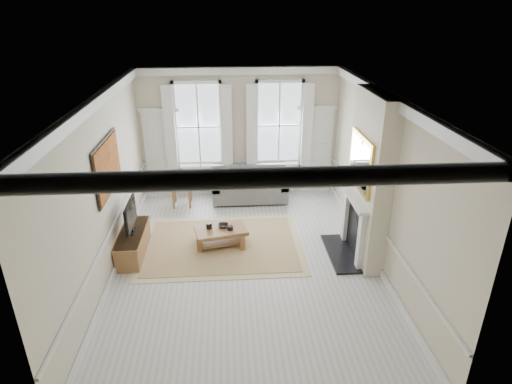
{
  "coord_description": "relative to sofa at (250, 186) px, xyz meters",
  "views": [
    {
      "loc": [
        -0.32,
        -7.35,
        4.86
      ],
      "look_at": [
        0.25,
        0.74,
        1.25
      ],
      "focal_mm": 30.0,
      "sensor_mm": 36.0,
      "label": 1
    }
  ],
  "objects": [
    {
      "name": "ceiling",
      "position": [
        -0.24,
        -3.11,
        3.03
      ],
      "size": [
        7.2,
        7.2,
        0.0
      ],
      "primitive_type": "plane",
      "rotation": [
        3.14,
        0.0,
        0.0
      ],
      "color": "white",
      "rests_on": "back_wall"
    },
    {
      "name": "side_table",
      "position": [
        -1.77,
        -0.26,
        0.13
      ],
      "size": [
        0.53,
        0.53,
        0.61
      ],
      "rotation": [
        0.0,
        0.0,
        0.08
      ],
      "color": "brown",
      "rests_on": "floor"
    },
    {
      "name": "sofa",
      "position": [
        0.0,
        0.0,
        0.0
      ],
      "size": [
        1.96,
        0.95,
        0.89
      ],
      "color": "#5A5A58",
      "rests_on": "floor"
    },
    {
      "name": "window_left",
      "position": [
        -1.29,
        0.44,
        1.53
      ],
      "size": [
        1.26,
        0.2,
        2.2
      ],
      "primitive_type": null,
      "color": "#B2BCC6",
      "rests_on": "back_wall"
    },
    {
      "name": "ceramic_pot_b",
      "position": [
        -0.55,
        -2.42,
        0.08
      ],
      "size": [
        0.13,
        0.13,
        0.09
      ],
      "primitive_type": "cylinder",
      "color": "black",
      "rests_on": "coffee_table"
    },
    {
      "name": "floor",
      "position": [
        -0.24,
        -3.11,
        -0.37
      ],
      "size": [
        7.2,
        7.2,
        0.0
      ],
      "primitive_type": "plane",
      "color": "#B7B5AD",
      "rests_on": "ground"
    },
    {
      "name": "coffee_table",
      "position": [
        -0.75,
        -2.37,
        -0.04
      ],
      "size": [
        1.19,
        0.85,
        0.4
      ],
      "rotation": [
        0.0,
        0.0,
        0.22
      ],
      "color": "brown",
      "rests_on": "rug"
    },
    {
      "name": "tv_stand",
      "position": [
        -2.58,
        -2.59,
        -0.11
      ],
      "size": [
        0.47,
        1.45,
        0.52
      ],
      "primitive_type": "cube",
      "color": "brown",
      "rests_on": "floor"
    },
    {
      "name": "hearth",
      "position": [
        1.76,
        -2.91,
        -0.34
      ],
      "size": [
        0.55,
        1.5,
        0.05
      ],
      "primitive_type": "cube",
      "color": "black",
      "rests_on": "floor"
    },
    {
      "name": "right_wall",
      "position": [
        2.36,
        -3.11,
        1.33
      ],
      "size": [
        0.0,
        7.2,
        7.2
      ],
      "primitive_type": "plane",
      "rotation": [
        1.57,
        0.0,
        -1.57
      ],
      "color": "beige",
      "rests_on": "floor"
    },
    {
      "name": "ceramic_pot_a",
      "position": [
        -1.0,
        -2.32,
        0.1
      ],
      "size": [
        0.13,
        0.13,
        0.13
      ],
      "primitive_type": "cylinder",
      "color": "black",
      "rests_on": "coffee_table"
    },
    {
      "name": "door_left",
      "position": [
        -2.29,
        0.45,
        0.78
      ],
      "size": [
        0.9,
        0.08,
        2.3
      ],
      "primitive_type": "cube",
      "color": "silver",
      "rests_on": "floor"
    },
    {
      "name": "back_wall",
      "position": [
        -0.24,
        0.49,
        1.33
      ],
      "size": [
        5.2,
        0.0,
        5.2
      ],
      "primitive_type": "plane",
      "rotation": [
        1.57,
        0.0,
        0.0
      ],
      "color": "beige",
      "rests_on": "floor"
    },
    {
      "name": "window_right",
      "position": [
        0.81,
        0.44,
        1.53
      ],
      "size": [
        1.26,
        0.2,
        2.2
      ],
      "primitive_type": null,
      "color": "#B2BCC6",
      "rests_on": "back_wall"
    },
    {
      "name": "chimney_breast",
      "position": [
        2.18,
        -2.91,
        1.33
      ],
      "size": [
        0.35,
        1.7,
        3.38
      ],
      "primitive_type": "cube",
      "color": "beige",
      "rests_on": "floor"
    },
    {
      "name": "door_right",
      "position": [
        1.81,
        0.45,
        0.78
      ],
      "size": [
        0.9,
        0.08,
        2.3
      ],
      "primitive_type": "cube",
      "color": "silver",
      "rests_on": "floor"
    },
    {
      "name": "tv",
      "position": [
        -2.56,
        -2.59,
        0.55
      ],
      "size": [
        0.08,
        0.9,
        0.68
      ],
      "color": "black",
      "rests_on": "tv_stand"
    },
    {
      "name": "rug",
      "position": [
        -0.75,
        -2.37,
        -0.36
      ],
      "size": [
        3.5,
        2.6,
        0.02
      ],
      "primitive_type": "cube",
      "color": "#997E4F",
      "rests_on": "floor"
    },
    {
      "name": "left_wall",
      "position": [
        -2.84,
        -3.11,
        1.33
      ],
      "size": [
        0.0,
        7.2,
        7.2
      ],
      "primitive_type": "plane",
      "rotation": [
        1.57,
        0.0,
        1.57
      ],
      "color": "beige",
      "rests_on": "floor"
    },
    {
      "name": "bowl",
      "position": [
        -0.7,
        -2.27,
        0.06
      ],
      "size": [
        0.26,
        0.26,
        0.06
      ],
      "primitive_type": "imported",
      "rotation": [
        0.0,
        0.0,
        -0.14
      ],
      "color": "black",
      "rests_on": "coffee_table"
    },
    {
      "name": "mirror",
      "position": [
        1.97,
        -2.91,
        1.68
      ],
      "size": [
        0.06,
        1.26,
        1.06
      ],
      "primitive_type": "cube",
      "color": "gold",
      "rests_on": "chimney_breast"
    },
    {
      "name": "fireplace",
      "position": [
        1.96,
        -2.91,
        0.36
      ],
      "size": [
        0.21,
        1.45,
        1.33
      ],
      "color": "silver",
      "rests_on": "floor"
    },
    {
      "name": "painting",
      "position": [
        -2.8,
        -2.81,
        1.68
      ],
      "size": [
        0.05,
        1.66,
        1.06
      ],
      "primitive_type": "cube",
      "color": "#BA6D20",
      "rests_on": "left_wall"
    }
  ]
}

